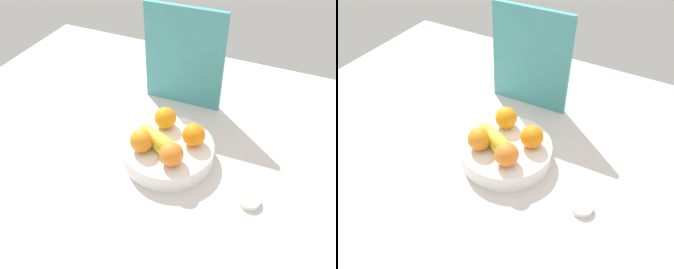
# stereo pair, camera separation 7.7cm
# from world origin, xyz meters

# --- Properties ---
(ground_plane) EXTENTS (1.80, 1.40, 0.03)m
(ground_plane) POSITION_xyz_m (0.00, 0.00, -0.01)
(ground_plane) COLOR silver
(fruit_bowl) EXTENTS (0.28, 0.28, 0.06)m
(fruit_bowl) POSITION_xyz_m (-0.02, 0.02, 0.03)
(fruit_bowl) COLOR white
(fruit_bowl) RESTS_ON ground_plane
(orange_front_left) EXTENTS (0.07, 0.07, 0.07)m
(orange_front_left) POSITION_xyz_m (0.04, 0.06, 0.09)
(orange_front_left) COLOR orange
(orange_front_left) RESTS_ON fruit_bowl
(orange_front_right) EXTENTS (0.07, 0.07, 0.07)m
(orange_front_right) POSITION_xyz_m (-0.07, 0.10, 0.09)
(orange_front_right) COLOR orange
(orange_front_right) RESTS_ON fruit_bowl
(orange_center) EXTENTS (0.07, 0.07, 0.07)m
(orange_center) POSITION_xyz_m (-0.09, -0.03, 0.09)
(orange_center) COLOR orange
(orange_center) RESTS_ON fruit_bowl
(orange_back_left) EXTENTS (0.07, 0.07, 0.07)m
(orange_back_left) POSITION_xyz_m (0.02, -0.05, 0.09)
(orange_back_left) COLOR orange
(orange_back_left) RESTS_ON fruit_bowl
(banana_bunch) EXTENTS (0.18, 0.14, 0.06)m
(banana_bunch) POSITION_xyz_m (-0.04, -0.01, 0.09)
(banana_bunch) COLOR yellow
(banana_bunch) RESTS_ON fruit_bowl
(cutting_board) EXTENTS (0.28, 0.03, 0.36)m
(cutting_board) POSITION_xyz_m (-0.09, 0.32, 0.18)
(cutting_board) COLOR teal
(cutting_board) RESTS_ON ground_plane
(jar_lid) EXTENTS (0.06, 0.06, 0.02)m
(jar_lid) POSITION_xyz_m (0.25, -0.05, 0.01)
(jar_lid) COLOR white
(jar_lid) RESTS_ON ground_plane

